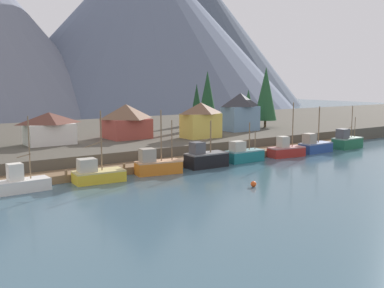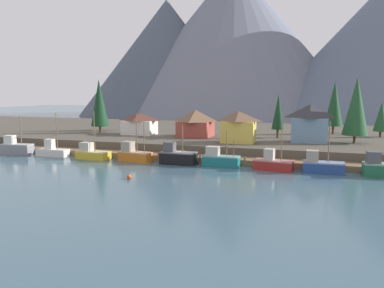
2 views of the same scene
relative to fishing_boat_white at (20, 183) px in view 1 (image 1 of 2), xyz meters
The scene contains 22 objects.
ground_plane 33.71m from the fishing_boat_white, 39.55° to the left, with size 400.00×400.00×1.00m, color #3D5B6B.
dock 26.20m from the fishing_boat_white, ahead, with size 80.00×4.00×1.60m.
shoreline_bank 42.34m from the fishing_boat_white, 52.17° to the left, with size 400.00×56.00×2.50m, color #4C473D.
mountain_east_peak 162.86m from the fishing_boat_white, 56.03° to the left, with size 136.95×136.95×74.27m, color slate.
mountain_far_ridge 199.81m from the fishing_boat_white, 49.10° to the left, with size 113.34×113.34×73.08m, color #475160.
fishing_boat_white is the anchor object (origin of this frame).
fishing_boat_yellow 9.19m from the fishing_boat_white, ahead, with size 6.46×3.37×8.98m.
fishing_boat_orange 17.91m from the fishing_boat_white, ahead, with size 6.55×3.30×8.74m.
fishing_boat_black 26.30m from the fishing_boat_white, ahead, with size 6.30×2.90×6.86m.
fishing_boat_teal 33.91m from the fishing_boat_white, ahead, with size 6.25×2.48×6.15m.
fishing_boat_red 42.94m from the fishing_boat_white, ahead, with size 6.53×3.32×9.06m.
fishing_boat_blue 50.47m from the fishing_boat_white, ahead, with size 6.29×2.77×8.15m.
fishing_boat_green 59.24m from the fishing_boat_white, ahead, with size 6.16×3.15×7.98m.
house_yellow 37.07m from the fishing_boat_white, 19.76° to the left, with size 6.78×4.47×6.29m.
house_white 22.06m from the fishing_boat_white, 63.46° to the left, with size 7.75×5.09×5.16m.
house_red 30.89m from the fishing_boat_white, 39.90° to the left, with size 7.45×7.19×6.03m.
house_blue 51.37m from the fishing_boat_white, 19.80° to the left, with size 7.27×4.72×7.65m.
conifer_near_left 47.77m from the fishing_boat_white, 29.16° to the left, with size 2.77×2.77×9.52m.
conifer_mid_left 64.18m from the fishing_boat_white, 33.49° to the left, with size 4.19×4.19×12.46m.
conifer_mid_right 70.52m from the fishing_boat_white, 26.53° to the left, with size 3.20×3.20×7.94m.
conifer_back_right 60.27m from the fishing_boat_white, 18.42° to the left, with size 4.91×4.91×13.03m.
channel_buoy 27.20m from the fishing_boat_white, 29.74° to the right, with size 0.70×0.70×0.70m, color #E04C19.
Camera 1 is at (-39.04, -54.59, 12.69)m, focal length 42.66 mm.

